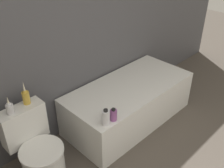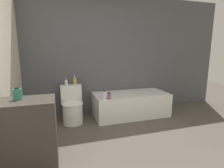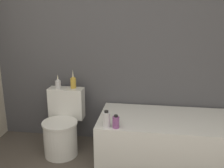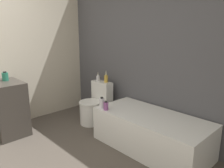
{
  "view_description": "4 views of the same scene",
  "coord_description": "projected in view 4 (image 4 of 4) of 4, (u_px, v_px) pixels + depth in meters",
  "views": [
    {
      "loc": [
        -1.26,
        0.2,
        2.13
      ],
      "look_at": [
        0.29,
        1.76,
        0.77
      ],
      "focal_mm": 42.0,
      "sensor_mm": 36.0,
      "label": 1
    },
    {
      "loc": [
        -0.75,
        -1.5,
        1.41
      ],
      "look_at": [
        0.22,
        1.65,
        0.78
      ],
      "focal_mm": 28.0,
      "sensor_mm": 36.0,
      "label": 2
    },
    {
      "loc": [
        0.45,
        -0.77,
        1.64
      ],
      "look_at": [
        0.07,
        1.81,
        0.88
      ],
      "focal_mm": 42.0,
      "sensor_mm": 36.0,
      "label": 3
    },
    {
      "loc": [
        2.36,
        -0.42,
        1.63
      ],
      "look_at": [
        0.03,
        1.81,
        0.83
      ],
      "focal_mm": 35.0,
      "sensor_mm": 36.0,
      "label": 4
    }
  ],
  "objects": [
    {
      "name": "toilet",
      "position": [
        94.0,
        106.0,
        3.9
      ],
      "size": [
        0.42,
        0.56,
        0.72
      ],
      "color": "white",
      "rests_on": "ground"
    },
    {
      "name": "bathtub",
      "position": [
        151.0,
        132.0,
        3.03
      ],
      "size": [
        1.59,
        0.75,
        0.5
      ],
      "color": "white",
      "rests_on": "ground"
    },
    {
      "name": "shampoo_bottle_short",
      "position": [
        106.0,
        106.0,
        3.16
      ],
      "size": [
        0.07,
        0.07,
        0.13
      ],
      "color": "#8C4C8C",
      "rests_on": "bathtub"
    },
    {
      "name": "shampoo_bottle_tall",
      "position": [
        102.0,
        103.0,
        3.22
      ],
      "size": [
        0.07,
        0.07,
        0.17
      ],
      "color": "silver",
      "rests_on": "bathtub"
    },
    {
      "name": "wall_left_painted",
      "position": [
        4.0,
        50.0,
        3.59
      ],
      "size": [
        0.06,
        6.4,
        2.6
      ],
      "color": "beige",
      "rests_on": "ground_plane"
    },
    {
      "name": "vase_gold",
      "position": [
        98.0,
        78.0,
        3.97
      ],
      "size": [
        0.07,
        0.07,
        0.18
      ],
      "color": "silver",
      "rests_on": "toilet"
    },
    {
      "name": "soap_bottle_glass",
      "position": [
        5.0,
        77.0,
        3.42
      ],
      "size": [
        0.09,
        0.09,
        0.15
      ],
      "color": "#267259",
      "rests_on": "vanity_counter"
    },
    {
      "name": "wall_back_tiled",
      "position": [
        133.0,
        51.0,
        3.57
      ],
      "size": [
        6.4,
        0.06,
        2.6
      ],
      "color": "#4C4C51",
      "rests_on": "ground_plane"
    },
    {
      "name": "vanity_counter",
      "position": [
        8.0,
        108.0,
        3.44
      ],
      "size": [
        0.63,
        0.46,
        0.85
      ],
      "color": "#38332D",
      "rests_on": "ground"
    },
    {
      "name": "vase_silver",
      "position": [
        106.0,
        78.0,
        3.86
      ],
      "size": [
        0.07,
        0.07,
        0.23
      ],
      "color": "gold",
      "rests_on": "toilet"
    }
  ]
}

